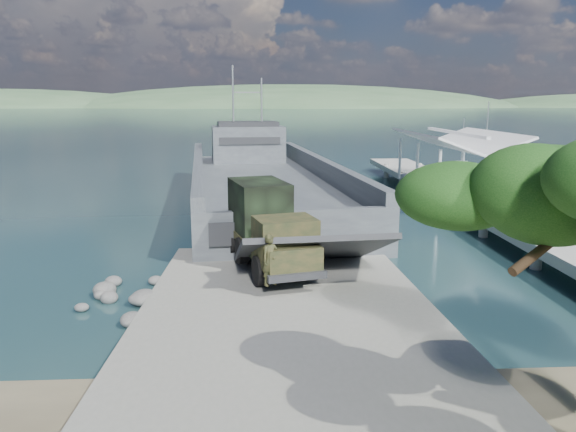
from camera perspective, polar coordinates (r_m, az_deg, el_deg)
The scene contains 10 objects.
ground at distance 20.89m, azimuth -0.22°, elevation -9.11°, with size 1400.00×1400.00×0.00m, color #1A393F.
boat_ramp at distance 19.87m, azimuth -0.08°, elevation -9.46°, with size 10.00×18.00×0.50m, color gray.
shoreline_rocks at distance 21.97m, azimuth -16.85°, elevation -8.56°, with size 3.20×5.60×0.90m, color #4D4D4B, non-canonical shape.
distant_headlands at distance 581.78m, azimuth 2.07°, elevation 10.99°, with size 1000.00×240.00×48.00m, color #395B39, non-canonical shape.
pier at distance 41.14m, azimuth 16.87°, elevation 3.07°, with size 6.40×44.00×6.10m.
landing_craft at distance 41.52m, azimuth -2.76°, elevation 2.70°, with size 12.96×38.73×11.31m.
military_truck at distance 23.81m, azimuth -2.12°, elevation -0.95°, with size 4.02×7.70×3.43m.
soldier at distance 20.19m, azimuth -1.79°, elevation -5.55°, with size 0.68×0.45×1.87m, color black.
sailboat_near at distance 54.89m, azimuth 19.35°, elevation 3.71°, with size 3.86×6.40×7.51m.
sailboat_far at distance 63.68m, azimuth 17.19°, elevation 4.78°, with size 2.38×4.87×5.70m.
Camera 1 is at (-0.94, -19.50, 7.43)m, focal length 35.00 mm.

